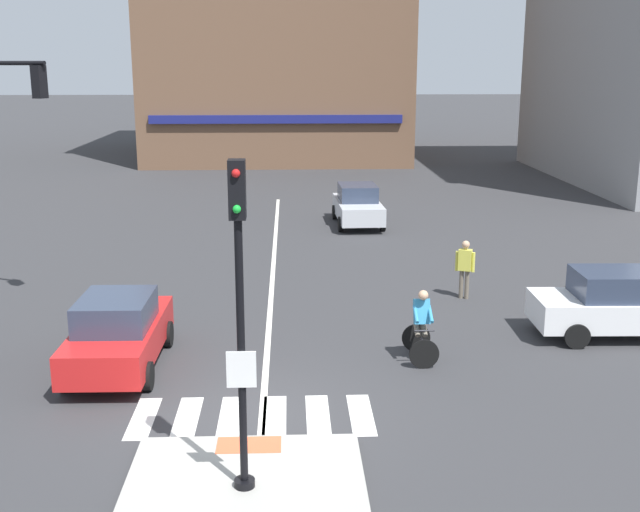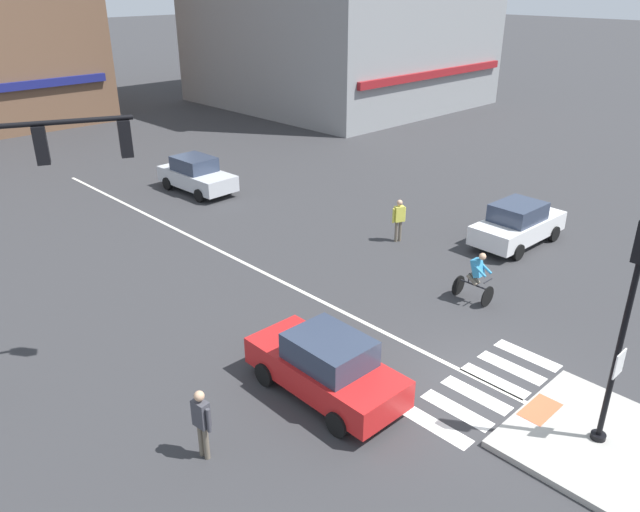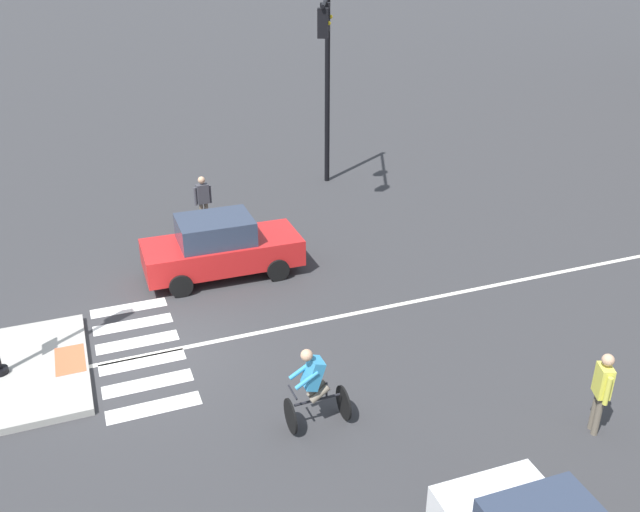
% 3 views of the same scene
% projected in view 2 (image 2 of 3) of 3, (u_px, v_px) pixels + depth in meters
% --- Properties ---
extents(ground_plane, '(300.00, 300.00, 0.00)m').
position_uv_depth(ground_plane, '(484.00, 387.00, 15.14)').
color(ground_plane, '#333335').
extents(traffic_island, '(3.75, 3.38, 0.15)m').
position_uv_depth(traffic_island, '(597.00, 441.00, 13.29)').
color(traffic_island, '#A3A099').
rests_on(traffic_island, ground).
extents(tactile_pad_front, '(1.10, 0.60, 0.01)m').
position_uv_depth(tactile_pad_front, '(540.00, 409.00, 14.13)').
color(tactile_pad_front, '#DB5B38').
rests_on(tactile_pad_front, traffic_island).
extents(signal_pole, '(0.44, 0.38, 5.03)m').
position_uv_depth(signal_pole, '(627.00, 317.00, 12.00)').
color(signal_pole, black).
rests_on(signal_pole, traffic_island).
extents(crosswalk_stripe_a, '(0.44, 1.80, 0.01)m').
position_uv_depth(crosswalk_stripe_a, '(436.00, 426.00, 13.83)').
color(crosswalk_stripe_a, silver).
rests_on(crosswalk_stripe_a, ground).
extents(crosswalk_stripe_b, '(0.44, 1.80, 0.01)m').
position_uv_depth(crosswalk_stripe_b, '(457.00, 410.00, 14.35)').
color(crosswalk_stripe_b, silver).
rests_on(crosswalk_stripe_b, ground).
extents(crosswalk_stripe_c, '(0.44, 1.80, 0.01)m').
position_uv_depth(crosswalk_stripe_c, '(476.00, 395.00, 14.86)').
color(crosswalk_stripe_c, silver).
rests_on(crosswalk_stripe_c, ground).
extents(crosswalk_stripe_d, '(0.44, 1.80, 0.01)m').
position_uv_depth(crosswalk_stripe_d, '(494.00, 381.00, 15.38)').
color(crosswalk_stripe_d, silver).
rests_on(crosswalk_stripe_d, ground).
extents(crosswalk_stripe_e, '(0.44, 1.80, 0.01)m').
position_uv_depth(crosswalk_stripe_e, '(511.00, 368.00, 15.90)').
color(crosswalk_stripe_e, silver).
rests_on(crosswalk_stripe_e, ground).
extents(crosswalk_stripe_f, '(0.44, 1.80, 0.01)m').
position_uv_depth(crosswalk_stripe_f, '(527.00, 355.00, 16.42)').
color(crosswalk_stripe_f, silver).
rests_on(crosswalk_stripe_f, ground).
extents(lane_centre_line, '(0.14, 28.00, 0.01)m').
position_uv_depth(lane_centre_line, '(242.00, 262.00, 21.80)').
color(lane_centre_line, silver).
rests_on(lane_centre_line, ground).
extents(traffic_light_mast, '(4.01, 1.90, 6.72)m').
position_uv_depth(traffic_light_mast, '(1.00, 214.00, 13.10)').
color(traffic_light_mast, black).
rests_on(traffic_light_mast, ground).
extents(car_red_westbound_near, '(1.89, 4.12, 1.64)m').
position_uv_depth(car_red_westbound_near, '(326.00, 366.00, 14.57)').
color(car_red_westbound_near, red).
rests_on(car_red_westbound_near, ground).
extents(car_silver_eastbound_distant, '(1.95, 4.16, 1.64)m').
position_uv_depth(car_silver_eastbound_distant, '(196.00, 175.00, 28.68)').
color(car_silver_eastbound_distant, silver).
rests_on(car_silver_eastbound_distant, ground).
extents(car_white_cross_right, '(4.15, 1.94, 1.64)m').
position_uv_depth(car_white_cross_right, '(518.00, 224.00, 22.97)').
color(car_white_cross_right, white).
rests_on(car_white_cross_right, ground).
extents(cyclist, '(0.67, 1.10, 1.68)m').
position_uv_depth(cyclist, '(476.00, 276.00, 18.83)').
color(cyclist, black).
rests_on(cyclist, ground).
extents(pedestrian_at_curb_left, '(0.26, 0.55, 1.67)m').
position_uv_depth(pedestrian_at_curb_left, '(201.00, 419.00, 12.56)').
color(pedestrian_at_curb_left, '#6B6051').
rests_on(pedestrian_at_curb_left, ground).
extents(pedestrian_waiting_far_side, '(0.52, 0.34, 1.67)m').
position_uv_depth(pedestrian_waiting_far_side, '(399.00, 217.00, 23.12)').
color(pedestrian_waiting_far_side, '#6B6051').
rests_on(pedestrian_waiting_far_side, ground).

